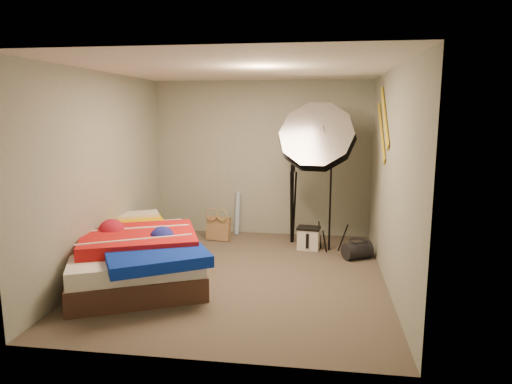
% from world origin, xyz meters
% --- Properties ---
extents(floor, '(4.00, 4.00, 0.00)m').
position_xyz_m(floor, '(0.00, 0.00, 0.00)').
color(floor, brown).
rests_on(floor, ground).
extents(ceiling, '(4.00, 4.00, 0.00)m').
position_xyz_m(ceiling, '(0.00, 0.00, 2.50)').
color(ceiling, silver).
rests_on(ceiling, wall_back).
extents(wall_back, '(3.50, 0.00, 3.50)m').
position_xyz_m(wall_back, '(0.00, 2.00, 1.25)').
color(wall_back, gray).
rests_on(wall_back, floor).
extents(wall_front, '(3.50, 0.00, 3.50)m').
position_xyz_m(wall_front, '(0.00, -2.00, 1.25)').
color(wall_front, gray).
rests_on(wall_front, floor).
extents(wall_left, '(0.00, 4.00, 4.00)m').
position_xyz_m(wall_left, '(-1.75, 0.00, 1.25)').
color(wall_left, gray).
rests_on(wall_left, floor).
extents(wall_right, '(0.00, 4.00, 4.00)m').
position_xyz_m(wall_right, '(1.75, 0.00, 1.25)').
color(wall_right, gray).
rests_on(wall_right, floor).
extents(tote_bag, '(0.40, 0.22, 0.39)m').
position_xyz_m(tote_bag, '(-0.63, 1.49, 0.19)').
color(tote_bag, '#9E7A52').
rests_on(tote_bag, floor).
extents(wrapping_roll, '(0.10, 0.21, 0.70)m').
position_xyz_m(wrapping_roll, '(-0.39, 1.90, 0.35)').
color(wrapping_roll, '#5381B9').
rests_on(wrapping_roll, floor).
extents(camera_case, '(0.34, 0.26, 0.31)m').
position_xyz_m(camera_case, '(0.80, 1.20, 0.15)').
color(camera_case, silver).
rests_on(camera_case, floor).
extents(duffel_bag, '(0.45, 0.40, 0.24)m').
position_xyz_m(duffel_bag, '(1.48, 0.85, 0.12)').
color(duffel_bag, black).
rests_on(duffel_bag, floor).
extents(wall_stripe_upper, '(0.02, 0.91, 0.78)m').
position_xyz_m(wall_stripe_upper, '(1.73, 0.60, 1.95)').
color(wall_stripe_upper, gold).
rests_on(wall_stripe_upper, wall_right).
extents(wall_stripe_lower, '(0.02, 0.91, 0.78)m').
position_xyz_m(wall_stripe_lower, '(1.73, 0.85, 1.75)').
color(wall_stripe_lower, gold).
rests_on(wall_stripe_lower, wall_right).
extents(bed, '(2.26, 2.48, 0.61)m').
position_xyz_m(bed, '(-1.28, -0.25, 0.31)').
color(bed, '#482C22').
rests_on(bed, floor).
extents(photo_umbrella, '(1.39, 1.08, 2.27)m').
position_xyz_m(photo_umbrella, '(0.90, 1.09, 1.63)').
color(photo_umbrella, black).
rests_on(photo_umbrella, floor).
extents(camera_tripod, '(0.07, 0.07, 1.22)m').
position_xyz_m(camera_tripod, '(0.53, 1.53, 0.70)').
color(camera_tripod, black).
rests_on(camera_tripod, floor).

